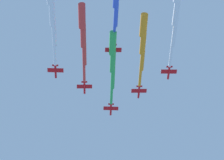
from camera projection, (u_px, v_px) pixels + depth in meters
jet_lead at (113, 61)px, 235.18m from camera, size 51.89×30.58×3.66m
jet_port_inner at (83, 36)px, 228.23m from camera, size 52.41×30.33×3.73m
jet_starboard_inner at (143, 44)px, 228.24m from camera, size 49.56×28.97×3.73m
jet_port_mid at (52, 13)px, 216.21m from camera, size 53.49×31.75×3.67m
jet_starboard_mid at (176, 11)px, 216.96m from camera, size 57.03×32.50×3.68m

